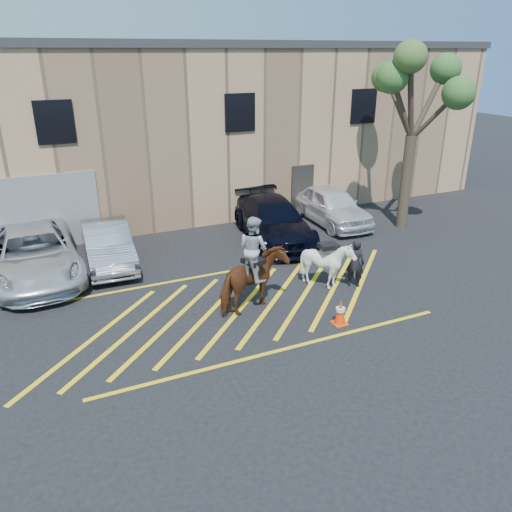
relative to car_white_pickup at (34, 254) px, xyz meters
name	(u,v)px	position (x,y,z in m)	size (l,w,h in m)	color
ground	(239,302)	(5.34, -4.43, -0.80)	(90.00, 90.00, 0.00)	black
car_white_pickup	(34,254)	(0.00, 0.00, 0.00)	(2.65, 5.74, 1.59)	silver
car_silver_sedan	(108,244)	(2.34, 0.13, -0.08)	(1.51, 4.34, 1.43)	gray
car_blue_suv	(273,220)	(8.64, -0.03, -0.01)	(2.20, 5.40, 1.57)	black
car_white_suv	(331,205)	(11.79, 0.75, -0.01)	(1.85, 4.60, 1.57)	white
handler	(355,263)	(9.10, -4.88, -0.02)	(0.57, 0.37, 1.56)	black
warehouse	(140,125)	(5.33, 7.56, 2.85)	(32.42, 10.20, 7.30)	tan
hatching_zone	(242,306)	(5.34, -4.73, -0.79)	(12.60, 5.12, 0.01)	yellow
mounted_bay	(253,274)	(5.57, -5.01, 0.33)	(2.32, 1.67, 2.80)	#5C3615
saddled_white	(327,264)	(8.25, -4.62, 0.00)	(1.38, 1.52, 1.57)	white
traffic_cone	(340,312)	(7.38, -6.73, -0.43)	(0.38, 0.38, 0.73)	#F34B09
tree	(417,85)	(14.23, -0.91, 4.89)	(3.99, 4.37, 7.31)	#4A3D2D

